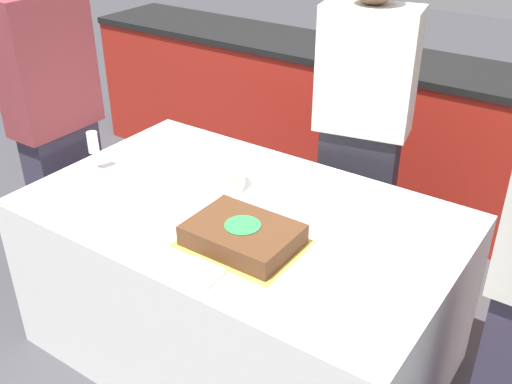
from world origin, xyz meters
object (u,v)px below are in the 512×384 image
at_px(plate_stack, 220,177).
at_px(person_seated_left, 56,117).
at_px(person_cutting_cake, 361,131).
at_px(cake, 243,235).
at_px(wine_glass, 93,144).

relative_size(plate_stack, person_seated_left, 0.12).
xyz_separation_m(person_cutting_cake, person_seated_left, (-1.21, -0.74, 0.03)).
bearing_deg(person_cutting_cake, person_seated_left, 19.62).
bearing_deg(person_seated_left, person_cutting_cake, -58.72).
relative_size(cake, person_seated_left, 0.25).
bearing_deg(person_cutting_cake, cake, 78.34).
relative_size(plate_stack, wine_glass, 1.19).
height_order(plate_stack, person_seated_left, person_seated_left).
xyz_separation_m(wine_glass, person_cutting_cake, (0.87, 0.82, -0.02)).
height_order(plate_stack, person_cutting_cake, person_cutting_cake).
bearing_deg(plate_stack, wine_glass, -161.10).
bearing_deg(plate_stack, cake, -42.13).
bearing_deg(cake, person_seated_left, 171.02).
bearing_deg(cake, wine_glass, 172.75).
distance_m(person_cutting_cake, person_seated_left, 1.42).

